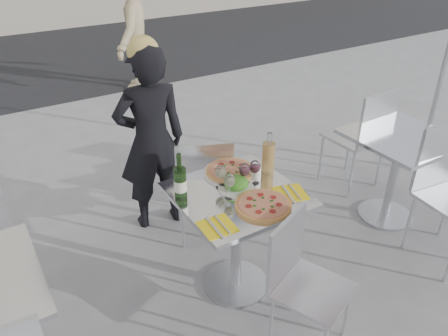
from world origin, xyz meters
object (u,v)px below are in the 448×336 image
main_table (237,221)px  pedestrian_b (130,27)px  chair_far (203,182)px  pizza_far (231,171)px  side_table_right (397,160)px  wineglass_red_b (255,168)px  carafe (268,158)px  wineglass_white_b (221,172)px  wine_bottle (180,182)px  wineglass_white_a (230,181)px  side_chair_rfar (364,132)px  woman_diner (151,141)px  napkin_left (217,226)px  napkin_right (290,193)px  salad_plate (236,184)px  wineglass_red_a (245,171)px  pizza_near (263,205)px  chair_near (300,274)px  sugar_shaker (256,172)px

main_table → pedestrian_b: size_ratio=0.44×
chair_far → pizza_far: (0.02, -0.32, 0.24)m
side_table_right → wineglass_red_b: (-1.34, 0.04, 0.32)m
carafe → wineglass_white_b: bearing=177.1°
wine_bottle → wineglass_white_a: (0.25, -0.14, -0.00)m
main_table → side_chair_rfar: 1.68m
wine_bottle → carafe: (0.60, -0.04, 0.00)m
main_table → wineglass_red_b: size_ratio=4.76×
woman_diner → wineglass_red_b: (0.30, -0.91, 0.13)m
wine_bottle → napkin_left: 0.37m
woman_diner → napkin_right: (0.41, -1.12, 0.02)m
salad_plate → carafe: bearing=9.5°
side_chair_rfar → salad_plate: side_chair_rfar is taller
wineglass_red_a → wineglass_white_a: bearing=-159.0°
woman_diner → pizza_near: bearing=108.6°
woman_diner → salad_plate: bearing=109.1°
side_table_right → carafe: size_ratio=2.59×
main_table → side_chair_rfar: side_chair_rfar is taller
wineglass_white_b → wineglass_red_b: same height
main_table → chair_near: 0.53m
pizza_far → wineglass_white_a: bearing=-124.0°
pedestrian_b → pizza_near: 4.44m
chair_far → napkin_right: (0.20, -0.71, 0.23)m
wineglass_red_b → napkin_right: 0.26m
chair_near → pizza_near: chair_near is taller
side_chair_rfar → chair_far: bearing=-4.9°
main_table → wineglass_red_b: bearing=15.0°
salad_plate → wineglass_white_a: size_ratio=1.40×
napkin_right → side_chair_rfar: bearing=41.4°
side_table_right → napkin_left: 1.80m
main_table → napkin_left: bearing=-141.3°
wineglass_red_b → side_table_right: bearing=-1.8°
pizza_far → napkin_left: size_ratio=1.77×
sugar_shaker → napkin_right: (0.08, -0.24, -0.05)m
main_table → wineglass_red_b: (0.16, 0.04, 0.32)m
wine_bottle → wineglass_red_a: bearing=-12.1°
chair_far → salad_plate: chair_far is taller
wine_bottle → pedestrian_b: bearing=72.7°
side_table_right → napkin_right: 1.26m
woman_diner → sugar_shaker: (0.33, -0.88, 0.07)m
chair_near → napkin_left: size_ratio=4.10×
salad_plate → wineglass_white_b: bearing=138.9°
chair_near → pizza_near: size_ratio=2.52×
side_chair_rfar → wineglass_white_a: side_chair_rfar is taller
main_table → wineglass_white_b: bearing=117.2°
chair_far → woman_diner: (-0.21, 0.41, 0.21)m
pizza_far → wineglass_red_b: 0.21m
wineglass_white_b → napkin_right: (0.32, -0.27, -0.11)m
chair_far → napkin_left: 0.86m
pizza_far → wineglass_white_a: 0.29m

